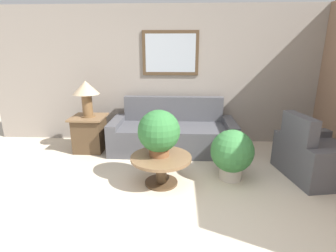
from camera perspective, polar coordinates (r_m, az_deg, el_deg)
ground_plane at (r=2.92m, az=0.50°, el=-22.19°), size 20.00×20.00×0.00m
wall_back at (r=5.18m, az=1.87°, el=10.90°), size 7.37×0.09×2.60m
couch_main at (r=4.83m, az=1.03°, el=-1.76°), size 2.24×0.92×0.94m
armchair at (r=4.40m, az=29.48°, el=-5.95°), size 1.04×1.14×0.94m
coffee_table at (r=3.64m, az=-1.51°, el=-8.24°), size 0.84×0.84×0.41m
side_table at (r=5.01m, az=-16.66°, el=-1.48°), size 0.59×0.59×0.65m
table_lamp at (r=4.84m, az=-17.41°, el=7.17°), size 0.46×0.46×0.64m
potted_plant_on_table at (r=3.51m, az=-1.99°, el=-1.33°), size 0.57×0.57×0.64m
potted_plant_floor at (r=3.83m, az=13.76°, el=-5.70°), size 0.61×0.61×0.74m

